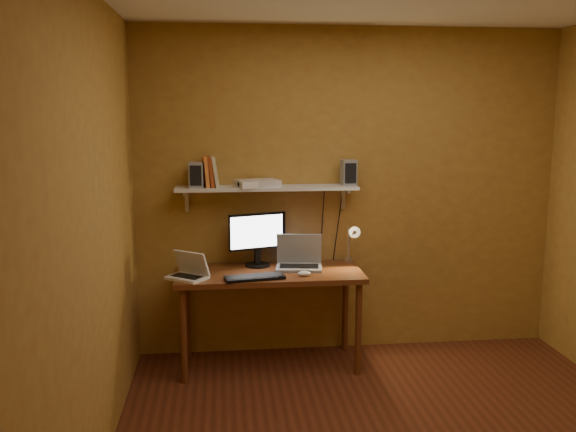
{
  "coord_description": "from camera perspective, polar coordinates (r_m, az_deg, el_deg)",
  "views": [
    {
      "loc": [
        -1.02,
        -3.18,
        1.95
      ],
      "look_at": [
        -0.54,
        1.18,
        1.19
      ],
      "focal_mm": 38.0,
      "sensor_mm": 36.0,
      "label": 1
    }
  ],
  "objects": [
    {
      "name": "mouse",
      "position": [
        4.5,
        1.54,
        -5.4
      ],
      "size": [
        0.1,
        0.07,
        0.03
      ],
      "primitive_type": "ellipsoid",
      "rotation": [
        0.0,
        0.0,
        0.05
      ],
      "color": "silver",
      "rests_on": "desk"
    },
    {
      "name": "desk",
      "position": [
        4.65,
        -1.75,
        -6.22
      ],
      "size": [
        1.4,
        0.6,
        0.75
      ],
      "color": "#5F2B16",
      "rests_on": "ground"
    },
    {
      "name": "wall_shelf",
      "position": [
        4.7,
        -1.98,
        2.6
      ],
      "size": [
        1.4,
        0.25,
        0.21
      ],
      "color": "silver",
      "rests_on": "room"
    },
    {
      "name": "desk_lamp",
      "position": [
        4.79,
        6.01,
        -2.15
      ],
      "size": [
        0.09,
        0.23,
        0.38
      ],
      "color": "silver",
      "rests_on": "desk"
    },
    {
      "name": "books",
      "position": [
        4.68,
        -7.3,
        4.11
      ],
      "size": [
        0.14,
        0.16,
        0.23
      ],
      "color": "orange",
      "rests_on": "wall_shelf"
    },
    {
      "name": "netbook",
      "position": [
        4.49,
        -9.24,
        -5.09
      ],
      "size": [
        0.34,
        0.32,
        0.2
      ],
      "rotation": [
        0.0,
        0.0,
        -0.64
      ],
      "color": "silver",
      "rests_on": "desk"
    },
    {
      "name": "speaker_left",
      "position": [
        4.66,
        -8.55,
        3.83
      ],
      "size": [
        0.12,
        0.12,
        0.19
      ],
      "primitive_type": "cube",
      "rotation": [
        0.0,
        0.0,
        -0.1
      ],
      "color": "gray",
      "rests_on": "wall_shelf"
    },
    {
      "name": "router",
      "position": [
        4.67,
        -2.85,
        3.08
      ],
      "size": [
        0.36,
        0.29,
        0.05
      ],
      "primitive_type": "cube",
      "rotation": [
        0.0,
        0.0,
        0.27
      ],
      "color": "silver",
      "rests_on": "wall_shelf"
    },
    {
      "name": "room",
      "position": [
        3.4,
        11.33,
        -1.38
      ],
      "size": [
        3.44,
        3.24,
        2.64
      ],
      "color": "#5B2817",
      "rests_on": "ground"
    },
    {
      "name": "keyboard",
      "position": [
        4.42,
        -3.13,
        -5.77
      ],
      "size": [
        0.45,
        0.22,
        0.02
      ],
      "primitive_type": "cube",
      "rotation": [
        0.0,
        0.0,
        0.17
      ],
      "color": "black",
      "rests_on": "desk"
    },
    {
      "name": "speaker_right",
      "position": [
        4.78,
        5.69,
        4.07
      ],
      "size": [
        0.12,
        0.12,
        0.2
      ],
      "primitive_type": "cube",
      "rotation": [
        0.0,
        0.0,
        0.07
      ],
      "color": "gray",
      "rests_on": "wall_shelf"
    },
    {
      "name": "monitor",
      "position": [
        4.74,
        -2.88,
        -1.92
      ],
      "size": [
        0.45,
        0.24,
        0.42
      ],
      "rotation": [
        0.0,
        0.0,
        0.3
      ],
      "color": "black",
      "rests_on": "desk"
    },
    {
      "name": "shelf_camera",
      "position": [
        4.62,
        -4.58,
        3.01
      ],
      "size": [
        0.1,
        0.05,
        0.06
      ],
      "color": "silver",
      "rests_on": "wall_shelf"
    },
    {
      "name": "laptop",
      "position": [
        4.72,
        1.04,
        -4.02
      ],
      "size": [
        0.38,
        0.3,
        0.26
      ],
      "rotation": [
        0.0,
        0.0,
        -0.14
      ],
      "color": "gray",
      "rests_on": "desk"
    }
  ]
}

